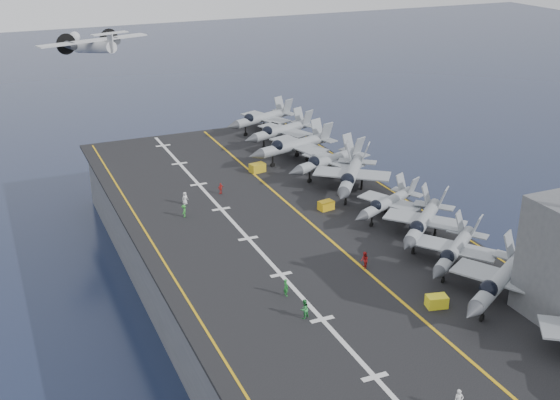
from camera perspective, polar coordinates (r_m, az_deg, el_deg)
name	(u,v)px	position (r m, az deg, el deg)	size (l,w,h in m)	color
ground	(292,302)	(92.62, 1.00, -8.33)	(500.00, 500.00, 0.00)	#142135
hull	(293,269)	(90.17, 1.02, -5.60)	(36.00, 90.00, 10.00)	#56595E
flight_deck	(293,232)	(87.85, 1.05, -2.60)	(38.00, 92.00, 0.40)	black
foul_line	(314,226)	(88.94, 2.81, -2.14)	(0.35, 90.00, 0.02)	gold
landing_centerline	(248,238)	(85.66, -2.61, -3.14)	(0.50, 90.00, 0.02)	silver
deck_edge_port	(160,255)	(82.80, -9.74, -4.42)	(0.25, 90.00, 0.02)	gold
deck_edge_stbd	(417,207)	(96.32, 11.11, -0.57)	(0.25, 90.00, 0.02)	gold
fighter_jet_1	(500,279)	(74.37, 17.46, -6.16)	(18.46, 16.64, 5.34)	#969DA5
fighter_jet_2	(455,249)	(80.14, 14.04, -3.88)	(16.23, 15.32, 4.70)	#989EA6
fighter_jet_3	(423,221)	(86.00, 11.57, -1.65)	(17.42, 17.00, 5.08)	#939BA3
fighter_jet_4	(388,202)	(91.54, 8.74, -0.14)	(15.32, 13.31, 4.47)	gray
fighter_jet_5	(351,174)	(98.95, 5.81, 2.11)	(18.39, 19.38, 5.61)	gray
fighter_jet_6	(329,160)	(105.24, 4.02, 3.30)	(17.35, 14.31, 5.17)	#99A2AA
fighter_jet_7	(295,144)	(111.47, 1.19, 4.56)	(18.25, 14.54, 5.55)	gray
fighter_jet_8	(281,130)	(119.80, 0.11, 5.75)	(17.48, 14.65, 5.17)	gray
tow_cart_a	(437,301)	(72.95, 12.62, -8.05)	(2.31, 1.76, 1.24)	yellow
tow_cart_b	(326,205)	(93.80, 3.76, -0.44)	(2.17, 1.60, 1.19)	gold
tow_cart_c	(257,168)	(107.25, -1.85, 2.64)	(2.48, 1.86, 1.35)	gold
crew_1	(286,287)	(73.02, 0.48, -7.11)	(0.89, 1.23, 1.91)	#268C33
crew_2	(304,309)	(69.28, 1.98, -8.84)	(1.43, 1.21, 2.02)	green
crew_3	(184,211)	(92.10, -7.82, -0.88)	(1.08, 1.21, 1.68)	#2A8C2C
crew_4	(221,188)	(99.08, -4.84, 0.94)	(1.09, 0.83, 1.62)	red
crew_5	(185,198)	(96.08, -7.73, 0.15)	(1.21, 0.99, 1.74)	white
crew_7	(364,260)	(78.81, 6.88, -4.89)	(1.10, 1.37, 2.00)	#B21919
transport_plane	(94,47)	(135.21, -14.86, 11.91)	(24.38, 20.04, 4.97)	silver
fighter_jet_9	(262,117)	(127.32, -1.44, 6.75)	(17.48, 14.65, 5.17)	gray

